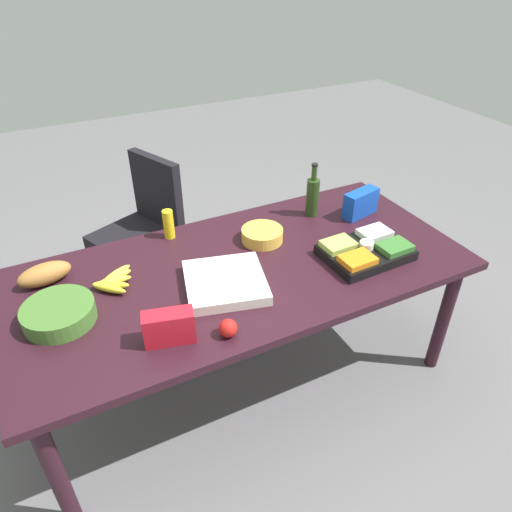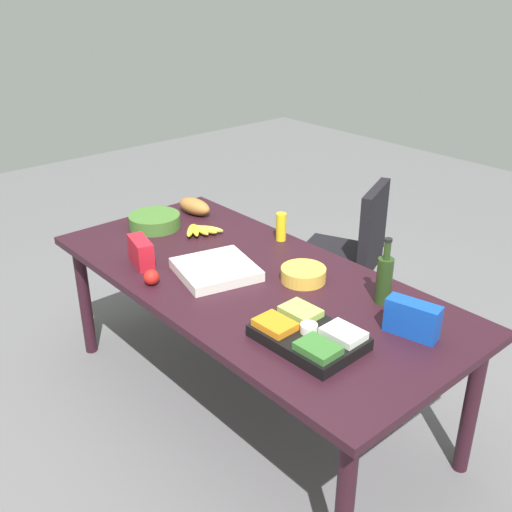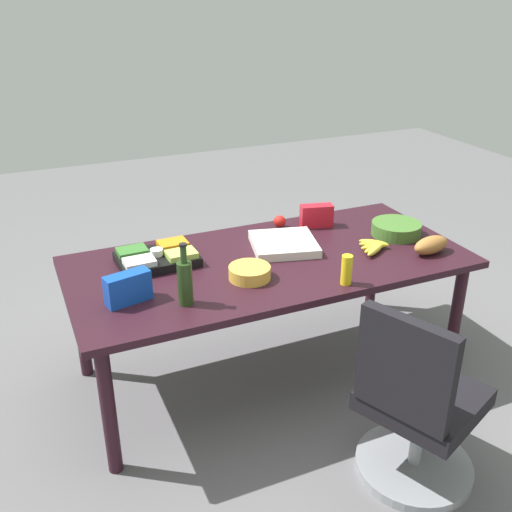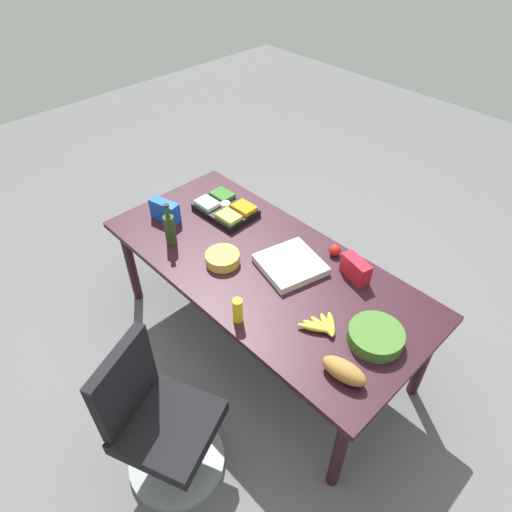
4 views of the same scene
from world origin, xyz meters
The scene contains 14 objects.
ground_plane centered at (0.00, 0.00, 0.00)m, with size 10.00×10.00×0.00m, color slate.
conference_table centered at (0.00, 0.00, 0.69)m, with size 2.20×1.03×0.76m.
office_chair centered at (-0.26, 1.03, 0.36)m, with size 0.63×0.63×0.94m.
veggie_tray centered at (0.58, -0.19, 0.79)m, with size 0.43×0.31×0.09m.
mustard_bottle centered at (-0.23, 0.42, 0.84)m, with size 0.06×0.06×0.16m, color yellow.
pizza_box centered at (-0.14, -0.10, 0.78)m, with size 0.36×0.36×0.05m, color silver.
chip_bowl centered at (0.19, 0.17, 0.79)m, with size 0.22×0.22×0.07m, color gold.
salad_bowl centered at (-0.85, -0.01, 0.80)m, with size 0.30×0.30×0.08m, color #406B2A.
apple_red centered at (-0.26, -0.40, 0.80)m, with size 0.08×0.08×0.08m, color red.
banana_bunch centered at (-0.60, 0.14, 0.78)m, with size 0.21×0.22×0.04m.
bread_loaf centered at (-0.87, 0.29, 0.81)m, with size 0.24×0.11×0.10m, color #A26931.
chip_bag_red centered at (-0.47, -0.32, 0.83)m, with size 0.20×0.08×0.14m, color red.
wine_bottle centered at (0.57, 0.29, 0.88)m, with size 0.08×0.08×0.31m.
chip_bag_blue centered at (0.82, 0.17, 0.83)m, with size 0.22×0.08×0.15m, color #1346BA.
Camera 4 is at (-1.50, 1.50, 2.71)m, focal length 31.77 mm.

